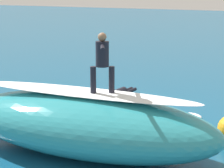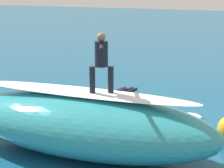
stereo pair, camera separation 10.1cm
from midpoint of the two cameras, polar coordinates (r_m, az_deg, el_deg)
The scene contains 9 objects.
ground_plane at distance 12.52m, azimuth -1.16°, elevation -5.10°, with size 120.00×120.00×0.00m, color #145175.
wave_crest at distance 9.83m, azimuth -4.26°, elevation -5.79°, with size 6.82×2.57×1.55m, color teal.
wave_foam_lip at distance 9.59m, azimuth -4.35°, elevation -1.21°, with size 5.80×0.90×0.08m, color white.
surfboard_riding at distance 9.39m, azimuth -1.70°, elevation -1.55°, with size 1.90×0.49×0.06m, color #EAE5C6.
surfer_riding at distance 9.20m, azimuth -1.74°, elevation 3.71°, with size 0.74×1.25×1.45m.
surfboard_paddling at distance 14.65m, azimuth 0.69°, elevation -2.03°, with size 1.96×0.58×0.10m, color #E0563D.
surfer_paddling at distance 14.71m, azimuth 0.98°, elevation -1.23°, with size 0.51×1.74×0.31m.
foam_patch_near at distance 12.84m, azimuth 11.26°, elevation -4.56°, with size 0.67×0.48×0.14m, color white.
foam_patch_mid at distance 10.39m, azimuth -6.17°, elevation -8.99°, with size 0.78×0.72×0.10m, color white.
Camera 1 is at (-5.42, 10.51, 4.09)m, focal length 62.96 mm.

